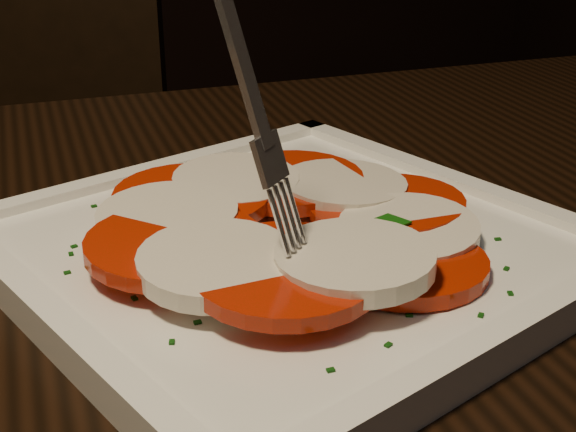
{
  "coord_description": "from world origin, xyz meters",
  "views": [
    {
      "loc": [
        -0.02,
        -0.09,
        0.96
      ],
      "look_at": [
        0.15,
        0.28,
        0.78
      ],
      "focal_mm": 50.0,
      "sensor_mm": 36.0,
      "label": 1
    }
  ],
  "objects_px": {
    "table": "(236,431)",
    "fork": "(226,57)",
    "chair": "(7,198)",
    "plate": "(288,252)"
  },
  "relations": [
    {
      "from": "table",
      "to": "fork",
      "type": "relative_size",
      "value": 6.94
    },
    {
      "from": "chair",
      "to": "fork",
      "type": "distance_m",
      "value": 0.82
    },
    {
      "from": "table",
      "to": "chair",
      "type": "relative_size",
      "value": 1.36
    },
    {
      "from": "plate",
      "to": "table",
      "type": "bearing_deg",
      "value": -163.71
    },
    {
      "from": "table",
      "to": "chair",
      "type": "height_order",
      "value": "chair"
    },
    {
      "from": "table",
      "to": "fork",
      "type": "bearing_deg",
      "value": -105.52
    },
    {
      "from": "table",
      "to": "plate",
      "type": "xyz_separation_m",
      "value": [
        0.04,
        0.01,
        0.11
      ]
    },
    {
      "from": "chair",
      "to": "fork",
      "type": "relative_size",
      "value": 5.11
    },
    {
      "from": "table",
      "to": "chair",
      "type": "bearing_deg",
      "value": 95.94
    },
    {
      "from": "table",
      "to": "chair",
      "type": "xyz_separation_m",
      "value": [
        -0.07,
        0.72,
        -0.12
      ]
    }
  ]
}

